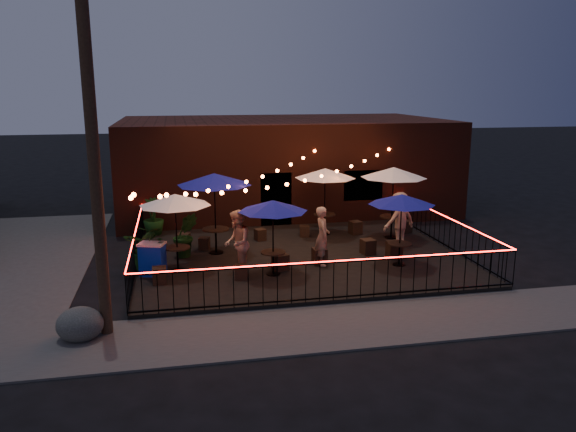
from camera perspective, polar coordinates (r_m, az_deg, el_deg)
name	(u,v)px	position (r m, az deg, el deg)	size (l,w,h in m)	color
ground	(314,280)	(16.17, 2.65, -6.49)	(110.00, 110.00, 0.00)	black
patio	(299,257)	(17.99, 1.10, -4.19)	(10.00, 8.00, 0.15)	black
sidewalk	(348,325)	(13.25, 6.13, -10.95)	(18.00, 2.50, 0.05)	#45423F
brick_building	(282,164)	(25.44, -0.60, 5.33)	(14.00, 8.00, 4.00)	#39180F
utility_pole	(94,155)	(12.36, -19.14, 5.84)	(0.26, 0.26, 8.00)	#312014
fence_front	(334,281)	(14.13, 4.66, -6.59)	(10.00, 0.04, 1.04)	black
fence_left	(136,248)	(17.47, -15.14, -3.16)	(0.04, 8.00, 1.04)	black
fence_right	(444,231)	(19.50, 15.61, -1.52)	(0.04, 8.00, 1.04)	black
festoon_lights	(269,184)	(16.94, -1.98, 3.24)	(10.02, 8.72, 1.32)	#FF5F25
cafe_table_0	(175,201)	(16.26, -11.41, 1.52)	(2.44, 2.44, 2.27)	black
cafe_table_1	(214,180)	(17.78, -7.51, 3.61)	(2.83, 2.83, 2.60)	black
cafe_table_2	(273,207)	(15.61, -1.55, 0.93)	(2.08, 2.08, 2.16)	black
cafe_table_3	(325,174)	(20.08, 3.80, 4.26)	(2.78, 2.78, 2.41)	black
cafe_table_4	(402,200)	(16.81, 11.48, 1.56)	(2.44, 2.44, 2.17)	black
cafe_table_5	(394,173)	(19.86, 10.68, 4.27)	(2.95, 2.95, 2.52)	black
bistro_chair_0	(160,275)	(15.76, -12.91, -5.89)	(0.38, 0.38, 0.45)	black
bistro_chair_1	(241,272)	(15.76, -4.79, -5.68)	(0.34, 0.34, 0.41)	black
bistro_chair_2	(183,241)	(19.04, -10.59, -2.47)	(0.40, 0.40, 0.47)	black
bistro_chair_3	(204,243)	(18.72, -8.50, -2.77)	(0.34, 0.34, 0.40)	black
bistro_chair_4	(280,262)	(16.45, -0.79, -4.70)	(0.40, 0.40, 0.48)	black
bistro_chair_5	(320,256)	(17.03, 3.22, -4.10)	(0.41, 0.41, 0.48)	black
bistro_chair_6	(260,235)	(19.64, -2.85, -1.89)	(0.34, 0.34, 0.40)	black
bistro_chair_7	(304,231)	(20.10, 1.68, -1.54)	(0.33, 0.33, 0.40)	black
bistro_chair_8	(368,247)	(18.20, 8.12, -3.09)	(0.40, 0.40, 0.47)	black
bistro_chair_9	(394,250)	(17.95, 10.74, -3.36)	(0.43, 0.43, 0.51)	black
bistro_chair_10	(355,228)	(20.59, 6.86, -1.17)	(0.39, 0.39, 0.47)	black
bistro_chair_11	(406,227)	(21.12, 11.86, -1.05)	(0.36, 0.36, 0.43)	black
patron_a	(322,236)	(16.78, 3.51, -2.04)	(0.65, 0.43, 1.79)	tan
patron_b	(237,243)	(15.89, -5.21, -2.75)	(0.91, 0.71, 1.88)	tan
patron_c	(399,220)	(19.04, 11.25, -0.36)	(1.19, 0.69, 1.85)	#D5A693
potted_shrub_a	(149,247)	(16.71, -13.95, -3.11)	(1.29, 1.11, 1.43)	#15360B
potted_shrub_b	(185,235)	(17.88, -10.38, -1.89)	(0.78, 0.63, 1.42)	#18370D
potted_shrub_c	(153,217)	(20.83, -13.51, -0.06)	(0.74, 0.74, 1.33)	#12340D
cooler	(152,259)	(16.41, -13.61, -4.25)	(0.84, 0.71, 0.94)	#0C2BBA
boulder	(80,324)	(13.15, -20.39, -10.29)	(0.95, 0.81, 0.74)	#40403C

